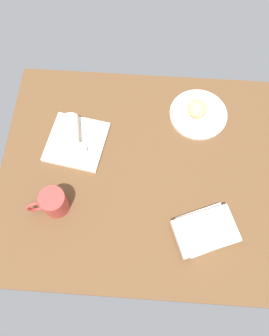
# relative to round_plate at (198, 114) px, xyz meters

# --- Properties ---
(dining_table) EXTENTS (1.10, 0.90, 0.04)m
(dining_table) POSITION_rel_round_plate_xyz_m (-0.20, -0.26, -0.03)
(dining_table) COLOR brown
(dining_table) RESTS_ON ground
(round_plate) EXTENTS (0.23, 0.23, 0.01)m
(round_plate) POSITION_rel_round_plate_xyz_m (0.00, 0.00, 0.00)
(round_plate) COLOR silver
(round_plate) RESTS_ON dining_table
(scone_pastry) EXTENTS (0.10, 0.10, 0.05)m
(scone_pastry) POSITION_rel_round_plate_xyz_m (-0.01, 0.00, 0.03)
(scone_pastry) COLOR tan
(scone_pastry) RESTS_ON round_plate
(square_plate) EXTENTS (0.25, 0.25, 0.02)m
(square_plate) POSITION_rel_round_plate_xyz_m (-0.48, -0.16, 0.00)
(square_plate) COLOR silver
(square_plate) RESTS_ON dining_table
(sauce_cup) EXTENTS (0.05, 0.05, 0.02)m
(sauce_cup) POSITION_rel_round_plate_xyz_m (-0.45, -0.20, 0.02)
(sauce_cup) COLOR silver
(sauce_cup) RESTS_ON square_plate
(breakfast_wrap) EXTENTS (0.08, 0.12, 0.06)m
(breakfast_wrap) POSITION_rel_round_plate_xyz_m (-0.50, -0.12, 0.04)
(breakfast_wrap) COLOR beige
(breakfast_wrap) RESTS_ON square_plate
(book_stack) EXTENTS (0.24, 0.21, 0.05)m
(book_stack) POSITION_rel_round_plate_xyz_m (0.02, -0.48, 0.02)
(book_stack) COLOR silver
(book_stack) RESTS_ON dining_table
(coffee_mug) EXTENTS (0.14, 0.09, 0.10)m
(coffee_mug) POSITION_rel_round_plate_xyz_m (-0.52, -0.42, 0.05)
(coffee_mug) COLOR #B23833
(coffee_mug) RESTS_ON dining_table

